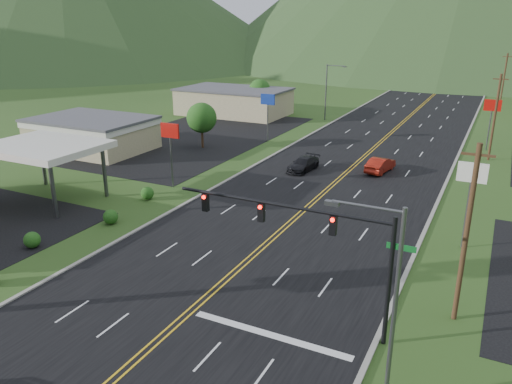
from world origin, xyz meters
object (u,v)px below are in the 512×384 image
at_px(car_dark_mid, 303,165).
at_px(car_red_far, 380,165).
at_px(streetlight_west, 328,88).
at_px(streetlight_east, 388,294).
at_px(gas_canopy, 44,148).
at_px(traffic_signal, 313,234).

bearing_deg(car_dark_mid, car_red_far, 29.85).
bearing_deg(streetlight_west, car_dark_mid, -76.06).
xyz_separation_m(streetlight_east, car_red_far, (-8.00, 34.29, -4.37)).
xyz_separation_m(streetlight_east, car_dark_mid, (-15.66, 31.01, -4.47)).
distance_m(streetlight_east, streetlight_west, 64.21).
bearing_deg(car_dark_mid, gas_canopy, -125.93).
xyz_separation_m(streetlight_west, car_dark_mid, (7.19, -28.99, -4.47)).
distance_m(streetlight_west, car_red_far, 30.02).
xyz_separation_m(streetlight_west, car_red_far, (14.86, -25.71, -4.37)).
height_order(streetlight_east, car_red_far, streetlight_east).
xyz_separation_m(gas_canopy, car_dark_mid, (17.52, 19.01, -4.16)).
distance_m(traffic_signal, streetlight_west, 58.88).
bearing_deg(car_red_far, traffic_signal, 105.18).
height_order(traffic_signal, gas_canopy, traffic_signal).
relative_size(car_dark_mid, car_red_far, 1.00).
distance_m(traffic_signal, car_red_far, 30.81).
height_order(streetlight_west, car_red_far, streetlight_west).
height_order(streetlight_west, car_dark_mid, streetlight_west).
bearing_deg(streetlight_west, streetlight_east, -69.14).
distance_m(streetlight_east, car_red_far, 35.48).
xyz_separation_m(streetlight_west, gas_canopy, (-10.32, -48.00, -0.31)).
height_order(gas_canopy, car_red_far, gas_canopy).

